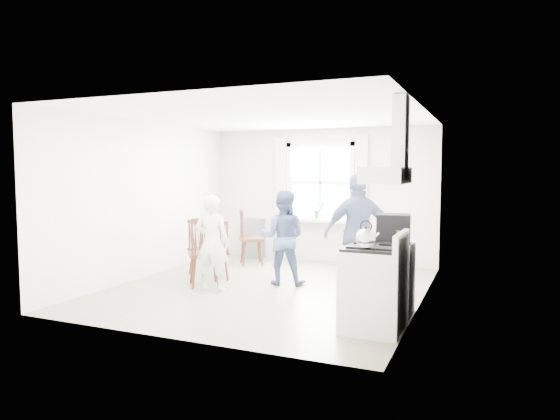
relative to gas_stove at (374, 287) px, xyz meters
The scene contains 17 objects.
room_shell 2.48m from the gas_stove, 144.75° to the left, with size 4.62×5.12×2.64m.
window_assembly 4.36m from the gas_stove, 116.71° to the left, with size 1.88×0.24×1.70m.
range_hood 1.43m from the gas_stove, ahead, with size 0.45×0.76×0.94m.
shelf_unit 4.95m from the gas_stove, 131.97° to the left, with size 0.40×0.30×0.80m, color slate.
gas_stove is the anchor object (origin of this frame).
kettle 0.60m from the gas_stove, 110.94° to the right, with size 0.22×0.22×0.31m.
low_cabinet 0.70m from the gas_stove, 84.32° to the left, with size 0.50×0.55×0.90m, color white.
stereo_stack 0.89m from the gas_stove, 82.59° to the left, with size 0.45×0.42×0.36m.
cardboard_box 0.78m from the gas_stove, 85.55° to the left, with size 0.28×0.20×0.18m, color olive.
windsor_chair_a 3.30m from the gas_stove, 152.56° to the left, with size 0.56×0.55×0.98m.
windsor_chair_b 3.81m from the gas_stove, 152.96° to the left, with size 0.51×0.50×0.96m.
windsor_chair_c 3.01m from the gas_stove, 160.30° to the left, with size 0.63×0.63×1.09m.
person_left 2.77m from the gas_stove, 161.47° to the left, with size 0.52×0.52×1.44m, color white.
person_mid 2.49m from the gas_stove, 137.12° to the left, with size 0.72×0.72×1.48m, color #455681.
person_right 1.77m from the gas_stove, 109.99° to the left, with size 1.02×1.02×1.75m, color navy.
potted_plant 4.21m from the gas_stove, 117.24° to the left, with size 0.19×0.19×0.35m, color #306C36.
windsor_chair_d 4.27m from the gas_stove, 136.68° to the left, with size 0.61×0.61×1.06m.
Camera 1 is at (3.09, -6.83, 1.80)m, focal length 32.00 mm.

